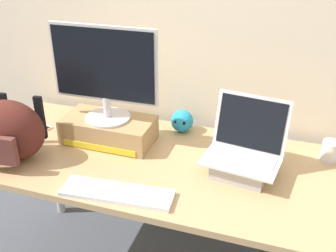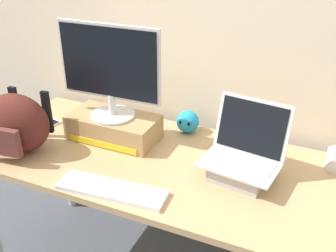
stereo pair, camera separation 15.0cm
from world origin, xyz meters
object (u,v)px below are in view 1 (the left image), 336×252
object	(u,v)px
toner_box_yellow	(109,130)
open_laptop	(243,159)
plush_toy	(182,121)
messenger_backpack	(9,131)
cell_phone	(38,131)
external_keyboard	(117,193)
desktop_monitor	(104,72)
coffee_mug	(331,151)

from	to	relation	value
toner_box_yellow	open_laptop	xyz separation A→B (m)	(0.65, -0.07, 0.01)
toner_box_yellow	plush_toy	size ratio (longest dim) A/B	3.81
messenger_backpack	cell_phone	xyz separation A→B (m)	(-0.04, 0.24, -0.13)
messenger_backpack	plush_toy	xyz separation A→B (m)	(0.64, 0.48, -0.08)
open_laptop	messenger_backpack	xyz separation A→B (m)	(-0.99, -0.21, 0.07)
toner_box_yellow	external_keyboard	world-z (taller)	toner_box_yellow
toner_box_yellow	cell_phone	size ratio (longest dim) A/B	3.00
toner_box_yellow	open_laptop	distance (m)	0.66
toner_box_yellow	desktop_monitor	xyz separation A→B (m)	(0.00, -0.00, 0.29)
toner_box_yellow	messenger_backpack	world-z (taller)	messenger_backpack
external_keyboard	plush_toy	world-z (taller)	plush_toy
desktop_monitor	open_laptop	bearing A→B (deg)	-7.06
messenger_backpack	coffee_mug	bearing A→B (deg)	11.15
cell_phone	toner_box_yellow	bearing A→B (deg)	18.41
external_keyboard	open_laptop	bearing A→B (deg)	30.82
cell_phone	plush_toy	world-z (taller)	plush_toy
desktop_monitor	messenger_backpack	size ratio (longest dim) A/B	1.48
open_laptop	plush_toy	bearing A→B (deg)	149.59
toner_box_yellow	external_keyboard	size ratio (longest dim) A/B	0.95
desktop_monitor	plush_toy	world-z (taller)	desktop_monitor
plush_toy	cell_phone	bearing A→B (deg)	-160.78
desktop_monitor	messenger_backpack	xyz separation A→B (m)	(-0.34, -0.28, -0.21)
desktop_monitor	external_keyboard	xyz separation A→B (m)	(0.22, -0.38, -0.34)
coffee_mug	plush_toy	xyz separation A→B (m)	(-0.71, 0.05, 0.01)
open_laptop	cell_phone	bearing A→B (deg)	-174.23
desktop_monitor	plush_toy	size ratio (longest dim) A/B	4.45
desktop_monitor	coffee_mug	xyz separation A→B (m)	(1.01, 0.15, -0.30)
messenger_backpack	coffee_mug	world-z (taller)	messenger_backpack
toner_box_yellow	coffee_mug	world-z (taller)	toner_box_yellow
coffee_mug	cell_phone	bearing A→B (deg)	-172.38
coffee_mug	open_laptop	bearing A→B (deg)	-148.49
external_keyboard	plush_toy	xyz separation A→B (m)	(0.09, 0.59, 0.05)
external_keyboard	coffee_mug	world-z (taller)	coffee_mug
toner_box_yellow	desktop_monitor	world-z (taller)	desktop_monitor
coffee_mug	plush_toy	world-z (taller)	plush_toy
open_laptop	messenger_backpack	size ratio (longest dim) A/B	1.00
open_laptop	external_keyboard	distance (m)	0.54
toner_box_yellow	external_keyboard	bearing A→B (deg)	-60.44
desktop_monitor	plush_toy	bearing A→B (deg)	32.72
desktop_monitor	messenger_backpack	distance (m)	0.49
open_laptop	external_keyboard	size ratio (longest dim) A/B	0.75
coffee_mug	cell_phone	xyz separation A→B (m)	(-1.39, -0.19, -0.04)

